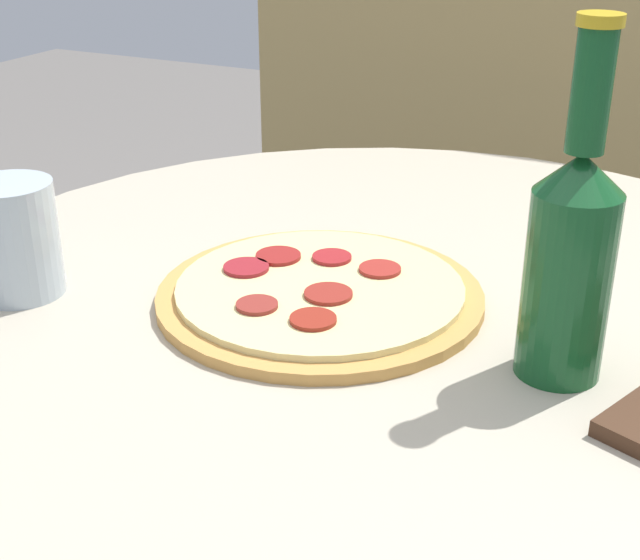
% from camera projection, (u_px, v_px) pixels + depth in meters
% --- Properties ---
extents(table, '(0.91, 0.91, 0.76)m').
position_uv_depth(table, '(392.00, 451.00, 0.85)').
color(table, '#B2A893').
rests_on(table, ground_plane).
extents(fence_panel, '(1.27, 0.04, 1.64)m').
position_uv_depth(fence_panel, '(596.00, 53.00, 1.48)').
color(fence_panel, tan).
rests_on(fence_panel, ground_plane).
extents(pizza, '(0.28, 0.28, 0.02)m').
position_uv_depth(pizza, '(320.00, 293.00, 0.77)').
color(pizza, '#C68E47').
rests_on(pizza, table).
extents(beer_bottle, '(0.06, 0.06, 0.26)m').
position_uv_depth(beer_bottle, '(571.00, 253.00, 0.62)').
color(beer_bottle, '#144C23').
rests_on(beer_bottle, table).
extents(drinking_glass, '(0.08, 0.08, 0.10)m').
position_uv_depth(drinking_glass, '(14.00, 239.00, 0.76)').
color(drinking_glass, '#ADBCC6').
rests_on(drinking_glass, table).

